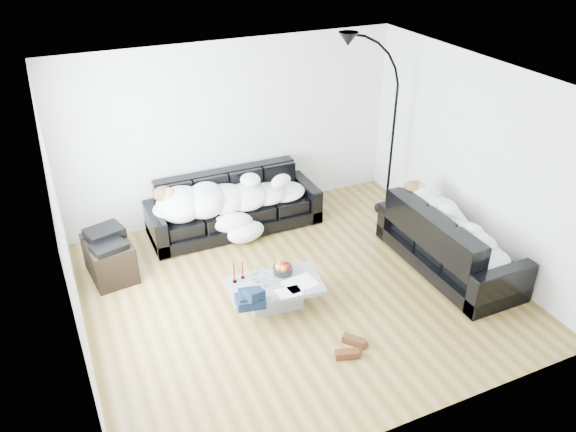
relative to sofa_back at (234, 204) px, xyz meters
name	(u,v)px	position (x,y,z in m)	size (l,w,h in m)	color
ground	(298,290)	(0.20, -1.74, -0.40)	(5.00, 5.00, 0.00)	brown
wall_back	(233,131)	(0.20, 0.51, 0.90)	(5.00, 0.02, 2.60)	silver
wall_left	(66,247)	(-2.30, -1.74, 0.90)	(0.02, 4.50, 2.60)	silver
wall_right	(474,160)	(2.70, -1.74, 0.90)	(0.02, 4.50, 2.60)	silver
ceiling	(300,84)	(0.20, -1.74, 2.20)	(5.00, 5.00, 0.00)	white
sofa_back	(234,204)	(0.00, 0.00, 0.00)	(2.46, 0.85, 0.80)	black
sofa_right	(451,239)	(2.21, -2.08, 0.02)	(2.07, 0.89, 0.84)	black
sleeper_back	(234,191)	(0.00, -0.05, 0.23)	(2.08, 0.72, 0.42)	white
sleeper_right	(453,225)	(2.21, -2.08, 0.23)	(1.77, 0.75, 0.43)	white
teal_cushion	(420,198)	(2.15, -1.44, 0.32)	(0.36, 0.30, 0.20)	#0E5764
coffee_table	(275,294)	(-0.16, -1.89, -0.24)	(1.08, 0.63, 0.31)	#939699
fruit_bowl	(283,268)	(0.00, -1.73, -0.01)	(0.23, 0.23, 0.14)	white
wine_glass_a	(257,275)	(-0.34, -1.77, 0.01)	(0.08, 0.08, 0.19)	white
wine_glass_b	(253,281)	(-0.43, -1.86, 0.01)	(0.08, 0.08, 0.19)	white
wine_glass_c	(265,280)	(-0.29, -1.89, 0.00)	(0.08, 0.08, 0.18)	white
candle_left	(234,273)	(-0.59, -1.67, 0.04)	(0.05, 0.05, 0.26)	maroon
candle_right	(242,270)	(-0.47, -1.64, 0.03)	(0.04, 0.04, 0.23)	maroon
newspaper_a	(300,283)	(0.10, -2.01, -0.08)	(0.37, 0.29, 0.01)	silver
newspaper_b	(289,292)	(-0.09, -2.12, -0.08)	(0.28, 0.20, 0.01)	silver
navy_jacket	(249,293)	(-0.58, -2.14, 0.08)	(0.33, 0.28, 0.17)	black
shoes	(350,348)	(0.26, -2.95, -0.35)	(0.43, 0.31, 0.10)	#472311
av_cabinet	(110,258)	(-1.84, -0.47, -0.15)	(0.51, 0.74, 0.51)	black
stereo	(106,237)	(-1.84, -0.47, 0.17)	(0.44, 0.34, 0.13)	black
floor_lamp	(393,136)	(2.33, -0.43, 0.81)	(0.88, 0.35, 2.42)	black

